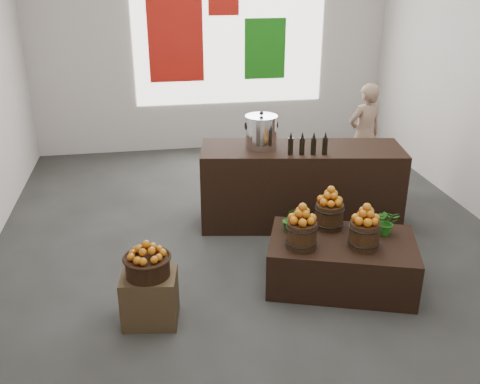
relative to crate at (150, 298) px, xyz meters
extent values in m
plane|color=#363634|center=(1.21, 1.44, -0.24)|extent=(7.00, 7.00, 0.00)
cube|color=#BAB3AC|center=(1.21, 4.94, 1.76)|extent=(6.00, 0.04, 4.00)
cube|color=white|center=(1.51, 4.92, 1.76)|extent=(3.20, 0.02, 2.40)
cube|color=#B5150D|center=(0.61, 4.91, 1.66)|extent=(0.90, 0.04, 1.40)
cube|color=#166E11|center=(2.11, 4.91, 1.46)|extent=(0.70, 0.04, 1.00)
cube|color=brown|center=(0.00, 0.00, 0.00)|extent=(0.54, 0.46, 0.49)
cylinder|color=black|center=(0.00, 0.00, 0.33)|extent=(0.39, 0.39, 0.18)
cube|color=black|center=(1.92, 0.30, 0.01)|extent=(1.65, 1.30, 0.50)
cylinder|color=#39220F|center=(1.47, 0.24, 0.39)|extent=(0.29, 0.29, 0.27)
cylinder|color=#39220F|center=(2.07, 0.14, 0.39)|extent=(0.29, 0.29, 0.27)
cylinder|color=#39220F|center=(1.87, 0.60, 0.39)|extent=(0.29, 0.29, 0.27)
imported|color=#1D6515|center=(2.39, 0.35, 0.39)|extent=(0.29, 0.27, 0.28)
imported|color=#1D6515|center=(1.44, 0.59, 0.39)|extent=(0.17, 0.14, 0.26)
cube|color=black|center=(1.89, 1.74, 0.25)|extent=(2.52, 1.17, 0.99)
cylinder|color=silver|center=(1.40, 1.83, 0.94)|extent=(0.37, 0.37, 0.37)
imported|color=#8D6D56|center=(3.14, 2.83, 0.51)|extent=(0.62, 0.48, 1.51)
camera|label=1|loc=(0.10, -4.15, 2.79)|focal=40.00mm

